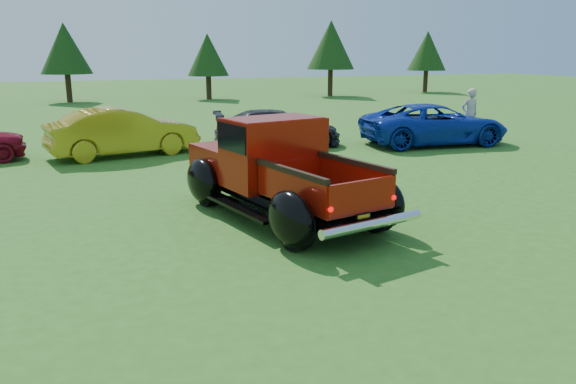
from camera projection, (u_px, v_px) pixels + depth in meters
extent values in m
plane|color=#2E611B|center=(281.00, 245.00, 9.55)|extent=(120.00, 120.00, 0.00)
cylinder|color=#332114|center=(69.00, 88.00, 36.28)|extent=(0.36, 0.36, 1.80)
cone|color=black|center=(65.00, 48.00, 35.67)|extent=(3.20, 3.20, 3.20)
cylinder|color=#332114|center=(209.00, 88.00, 38.58)|extent=(0.36, 0.36, 1.58)
cone|color=black|center=(208.00, 55.00, 38.04)|extent=(2.82, 2.82, 2.82)
cylinder|color=#332114|center=(330.00, 83.00, 41.26)|extent=(0.36, 0.36, 1.94)
cone|color=black|center=(331.00, 45.00, 40.60)|extent=(3.46, 3.46, 3.46)
cylinder|color=#332114|center=(425.00, 81.00, 45.36)|extent=(0.36, 0.36, 1.73)
cone|color=black|center=(427.00, 51.00, 44.78)|extent=(3.07, 3.07, 3.07)
cylinder|color=black|center=(295.00, 226.00, 9.20)|extent=(0.42, 0.87, 0.83)
cylinder|color=black|center=(376.00, 209.00, 10.15)|extent=(0.42, 0.87, 0.83)
cylinder|color=black|center=(207.00, 186.00, 11.90)|extent=(0.42, 0.87, 0.83)
cylinder|color=black|center=(277.00, 176.00, 12.84)|extent=(0.42, 0.87, 0.83)
cube|color=black|center=(283.00, 194.00, 11.05)|extent=(2.45, 5.09, 0.21)
cube|color=maroon|center=(241.00, 159.00, 12.34)|extent=(2.06, 1.90, 0.65)
cube|color=silver|center=(224.00, 154.00, 12.99)|extent=(1.64, 0.41, 0.52)
cube|color=maroon|center=(273.00, 152.00, 11.16)|extent=(2.06, 1.56, 1.35)
cube|color=black|center=(273.00, 134.00, 11.07)|extent=(2.08, 1.47, 0.52)
cube|color=maroon|center=(273.00, 120.00, 11.00)|extent=(1.96, 1.44, 0.08)
cube|color=brown|center=(323.00, 199.00, 9.96)|extent=(1.81, 2.33, 0.05)
cube|color=maroon|center=(290.00, 190.00, 9.52)|extent=(0.49, 2.05, 0.54)
cube|color=maroon|center=(354.00, 179.00, 10.27)|extent=(0.49, 2.05, 0.54)
cube|color=maroon|center=(291.00, 174.00, 10.73)|extent=(1.38, 0.35, 0.54)
cube|color=maroon|center=(362.00, 197.00, 9.05)|extent=(1.39, 0.36, 0.54)
cube|color=black|center=(290.00, 171.00, 9.44)|extent=(0.53, 2.05, 0.09)
cube|color=black|center=(355.00, 162.00, 10.19)|extent=(0.53, 2.05, 0.09)
ellipsoid|color=black|center=(290.00, 219.00, 9.12)|extent=(0.70, 1.18, 0.92)
ellipsoid|color=black|center=(380.00, 202.00, 10.17)|extent=(0.70, 1.18, 0.92)
ellipsoid|color=black|center=(202.00, 181.00, 11.81)|extent=(0.70, 1.18, 0.92)
ellipsoid|color=black|center=(281.00, 170.00, 12.87)|extent=(0.70, 1.18, 0.92)
cube|color=black|center=(241.00, 208.00, 10.51)|extent=(0.78, 2.21, 0.06)
cube|color=black|center=(325.00, 194.00, 11.57)|extent=(0.78, 2.21, 0.06)
cylinder|color=silver|center=(372.00, 224.00, 8.94)|extent=(2.02, 0.59, 0.17)
cube|color=black|center=(363.00, 218.00, 9.10)|extent=(0.31, 0.08, 0.16)
cube|color=gold|center=(364.00, 218.00, 9.09)|extent=(0.25, 0.06, 0.10)
sphere|color=#CC0505|center=(331.00, 210.00, 8.69)|extent=(0.09, 0.09, 0.09)
sphere|color=#CC0505|center=(394.00, 198.00, 9.41)|extent=(0.09, 0.09, 0.09)
imported|color=#AC8F17|center=(123.00, 132.00, 17.55)|extent=(4.77, 2.42, 1.50)
imported|color=black|center=(278.00, 128.00, 19.30)|extent=(4.59, 2.53, 1.26)
imported|color=#0E2B9F|center=(434.00, 124.00, 19.67)|extent=(5.35, 2.90, 1.42)
imported|color=#BAB4A1|center=(469.00, 114.00, 20.60)|extent=(0.72, 0.50, 1.90)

